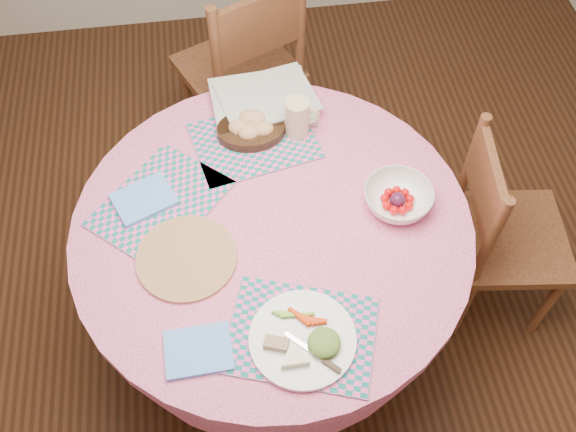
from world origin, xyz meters
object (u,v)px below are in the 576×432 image
(chair_right, at_px, (501,232))
(bread_bowl, at_px, (251,127))
(dinner_plate, at_px, (305,339))
(fruit_bowl, at_px, (398,199))
(chair_back, at_px, (245,69))
(dining_table, at_px, (273,257))
(wicker_trivet, at_px, (187,258))
(latte_mug, at_px, (298,118))

(chair_right, relative_size, bread_bowl, 3.82)
(dinner_plate, height_order, fruit_bowl, fruit_bowl)
(chair_back, bearing_deg, chair_right, 107.36)
(dining_table, height_order, chair_right, chair_right)
(wicker_trivet, distance_m, latte_mug, 0.60)
(wicker_trivet, bearing_deg, fruit_bowl, 8.97)
(chair_back, bearing_deg, fruit_bowl, 87.92)
(wicker_trivet, distance_m, dinner_plate, 0.44)
(dining_table, relative_size, bread_bowl, 5.39)
(latte_mug, distance_m, fruit_bowl, 0.43)
(dining_table, bearing_deg, chair_right, 3.03)
(latte_mug, bearing_deg, fruit_bowl, -52.70)
(chair_right, bearing_deg, dining_table, 99.99)
(dinner_plate, xyz_separation_m, bread_bowl, (-0.06, 0.77, 0.02))
(dining_table, distance_m, chair_right, 0.84)
(latte_mug, bearing_deg, dinner_plate, -97.20)
(fruit_bowl, bearing_deg, bread_bowl, 139.42)
(dining_table, height_order, fruit_bowl, fruit_bowl)
(latte_mug, xyz_separation_m, fruit_bowl, (0.26, -0.34, -0.04))
(dining_table, relative_size, chair_right, 1.41)
(dinner_plate, height_order, bread_bowl, bread_bowl)
(dining_table, distance_m, wicker_trivet, 0.34)
(dinner_plate, bearing_deg, bread_bowl, 94.47)
(wicker_trivet, distance_m, bread_bowl, 0.52)
(dinner_plate, bearing_deg, wicker_trivet, 134.32)
(wicker_trivet, xyz_separation_m, bread_bowl, (0.24, 0.46, 0.03))
(dinner_plate, bearing_deg, latte_mug, 82.80)
(wicker_trivet, height_order, fruit_bowl, fruit_bowl)
(chair_back, distance_m, latte_mug, 0.70)
(dining_table, height_order, latte_mug, latte_mug)
(chair_back, distance_m, dinner_plate, 1.39)
(wicker_trivet, bearing_deg, chair_back, 75.66)
(wicker_trivet, relative_size, dinner_plate, 1.02)
(chair_back, height_order, fruit_bowl, chair_back)
(chair_right, height_order, fruit_bowl, chair_right)
(chair_back, xyz_separation_m, latte_mug, (0.13, -0.61, 0.31))
(wicker_trivet, distance_m, fruit_bowl, 0.67)
(fruit_bowl, bearing_deg, latte_mug, 127.30)
(wicker_trivet, height_order, dinner_plate, dinner_plate)
(dining_table, xyz_separation_m, bread_bowl, (-0.02, 0.37, 0.23))
(chair_right, relative_size, latte_mug, 6.32)
(dinner_plate, distance_m, fruit_bowl, 0.55)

